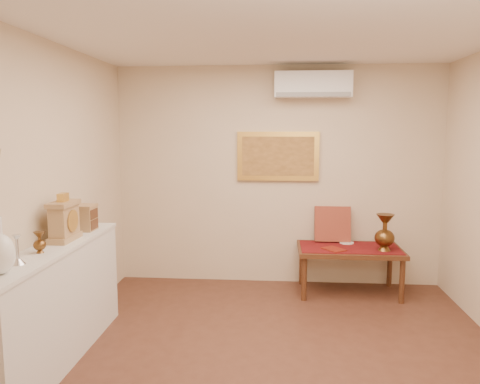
# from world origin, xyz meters

# --- Properties ---
(floor) EXTENTS (4.50, 4.50, 0.00)m
(floor) POSITION_xyz_m (0.00, 0.00, 0.00)
(floor) COLOR brown
(floor) RESTS_ON ground
(ceiling) EXTENTS (4.50, 4.50, 0.00)m
(ceiling) POSITION_xyz_m (0.00, 0.00, 2.70)
(ceiling) COLOR white
(ceiling) RESTS_ON ground
(wall_back) EXTENTS (4.00, 0.02, 2.70)m
(wall_back) POSITION_xyz_m (0.00, 2.25, 1.35)
(wall_back) COLOR beige
(wall_back) RESTS_ON ground
(wall_front) EXTENTS (4.00, 0.02, 2.70)m
(wall_front) POSITION_xyz_m (0.00, -2.25, 1.35)
(wall_front) COLOR beige
(wall_front) RESTS_ON ground
(wall_left) EXTENTS (0.02, 4.50, 2.70)m
(wall_left) POSITION_xyz_m (-2.00, 0.00, 1.35)
(wall_left) COLOR beige
(wall_left) RESTS_ON ground
(candlestick) EXTENTS (0.10, 0.10, 0.21)m
(candlestick) POSITION_xyz_m (-1.83, -0.48, 1.09)
(candlestick) COLOR silver
(candlestick) RESTS_ON display_ledge
(brass_urn_small) EXTENTS (0.10, 0.10, 0.22)m
(brass_urn_small) POSITION_xyz_m (-1.83, -0.17, 1.09)
(brass_urn_small) COLOR brown
(brass_urn_small) RESTS_ON display_ledge
(table_cloth) EXTENTS (1.14, 0.59, 0.01)m
(table_cloth) POSITION_xyz_m (0.85, 1.88, 0.55)
(table_cloth) COLOR maroon
(table_cloth) RESTS_ON low_table
(brass_urn_tall) EXTENTS (0.23, 0.23, 0.51)m
(brass_urn_tall) POSITION_xyz_m (1.22, 1.76, 0.81)
(brass_urn_tall) COLOR brown
(brass_urn_tall) RESTS_ON table_cloth
(plate) EXTENTS (0.17, 0.17, 0.01)m
(plate) POSITION_xyz_m (0.84, 2.07, 0.56)
(plate) COLOR white
(plate) RESTS_ON table_cloth
(menu) EXTENTS (0.29, 0.31, 0.01)m
(menu) POSITION_xyz_m (0.65, 1.74, 0.56)
(menu) COLOR maroon
(menu) RESTS_ON table_cloth
(cushion) EXTENTS (0.43, 0.19, 0.44)m
(cushion) POSITION_xyz_m (0.68, 2.16, 0.77)
(cushion) COLOR maroon
(cushion) RESTS_ON table_cloth
(display_ledge) EXTENTS (0.37, 2.02, 0.98)m
(display_ledge) POSITION_xyz_m (-1.82, 0.00, 0.49)
(display_ledge) COLOR silver
(display_ledge) RESTS_ON floor
(mantel_clock) EXTENTS (0.17, 0.36, 0.41)m
(mantel_clock) POSITION_xyz_m (-1.81, 0.23, 1.15)
(mantel_clock) COLOR tan
(mantel_clock) RESTS_ON display_ledge
(wooden_chest) EXTENTS (0.16, 0.21, 0.24)m
(wooden_chest) POSITION_xyz_m (-1.79, 0.65, 1.10)
(wooden_chest) COLOR tan
(wooden_chest) RESTS_ON display_ledge
(low_table) EXTENTS (1.20, 0.70, 0.55)m
(low_table) POSITION_xyz_m (0.85, 1.88, 0.48)
(low_table) COLOR #512C18
(low_table) RESTS_ON floor
(painting) EXTENTS (1.00, 0.06, 0.60)m
(painting) POSITION_xyz_m (0.00, 2.22, 1.60)
(painting) COLOR gold
(painting) RESTS_ON wall_back
(ac_unit) EXTENTS (0.90, 0.25, 0.30)m
(ac_unit) POSITION_xyz_m (0.40, 2.12, 2.45)
(ac_unit) COLOR white
(ac_unit) RESTS_ON wall_back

